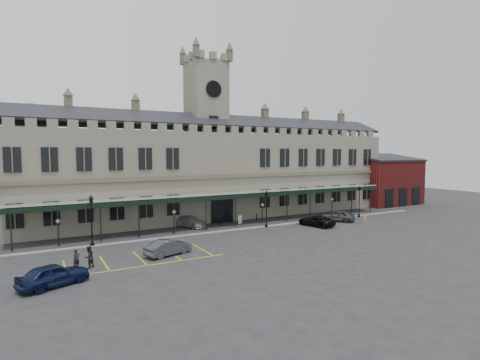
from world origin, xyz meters
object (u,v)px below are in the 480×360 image
clock_tower (206,126)px  lamp_post_right (359,198)px  car_left_a (54,275)px  car_right_a (337,216)px  station_building (207,172)px  lamp_post_left (91,216)px  car_van (316,221)px  lamp_post_mid (266,205)px  sign_board (240,219)px  person_b (89,257)px  person_a (76,259)px  car_taxi (190,222)px  traffic_cone (365,218)px  car_left_b (168,247)px

clock_tower → lamp_post_right: 24.43m
car_left_a → car_right_a: 36.08m
station_building → lamp_post_left: bearing=-148.7°
car_van → car_right_a: (4.66, 1.10, 0.11)m
lamp_post_mid → sign_board: (-1.73, 3.68, -2.20)m
person_b → person_a: bearing=-52.8°
lamp_post_left → person_b: (-1.21, -7.31, -2.17)m
station_building → sign_board: 9.28m
car_right_a → car_left_a: bearing=-23.7°
sign_board → person_a: bearing=-172.1°
car_left_a → car_van: car_left_a is taller
station_building → car_right_a: (13.97, -12.03, -5.69)m
car_left_a → car_van: (30.31, 7.79, -0.14)m
clock_tower → car_left_a: size_ratio=5.24×
lamp_post_mid → car_taxi: bearing=150.5°
station_building → lamp_post_right: size_ratio=13.04×
person_a → car_left_a: bearing=-145.4°
lamp_post_right → car_right_a: lamp_post_right is taller
sign_board → car_van: car_van is taller
clock_tower → person_b: (-18.30, -17.80, -12.21)m
traffic_cone → lamp_post_right: bearing=60.1°
lamp_post_left → sign_board: 19.22m
car_taxi → person_a: person_a is taller
traffic_cone → sign_board: sign_board is taller
lamp_post_right → car_van: 10.25m
car_taxi → car_van: bearing=-51.5°
clock_tower → traffic_cone: bearing=-36.9°
traffic_cone → car_van: size_ratio=0.15×
station_building → car_van: 17.11m
car_left_a → person_b: person_b is taller
lamp_post_left → lamp_post_right: lamp_post_left is taller
station_building → car_van: (9.31, -13.13, -5.80)m
lamp_post_mid → car_taxi: size_ratio=0.98×
lamp_post_mid → clock_tower: bearing=107.5°
lamp_post_left → person_b: lamp_post_left is taller
car_left_a → person_b: size_ratio=2.62×
clock_tower → person_a: clock_tower is taller
clock_tower → lamp_post_right: bearing=-30.1°
person_b → sign_board: bearing=170.7°
traffic_cone → person_b: size_ratio=0.39×
person_b → car_right_a: bearing=152.3°
person_b → car_left_a: bearing=12.2°
person_a → lamp_post_right: bearing=-18.3°
person_b → traffic_cone: bearing=149.3°
sign_board → car_taxi: bearing=152.2°
car_right_a → car_taxi: bearing=-55.9°
person_b → car_taxi: bearing=-176.1°
lamp_post_mid → sign_board: bearing=115.1°
person_a → car_left_b: bearing=-25.2°
traffic_cone → car_right_a: size_ratio=0.16×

